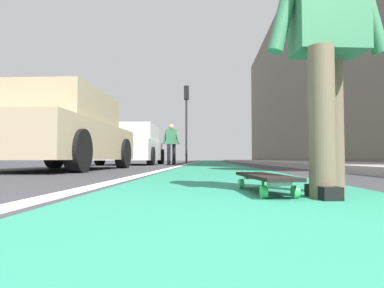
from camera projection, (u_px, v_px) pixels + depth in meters
ground_plane at (214, 166)px, 10.61m from camera, size 80.00×80.00×0.00m
bike_lane_paint at (211, 162)px, 24.58m from camera, size 56.00×1.81×0.00m
lane_stripe_white at (194, 162)px, 20.64m from camera, size 52.00×0.16×0.01m
sidewalk_curb at (274, 162)px, 18.43m from camera, size 52.00×3.20×0.12m
building_facade at (299, 73)px, 22.57m from camera, size 40.00×1.20×11.88m
skateboard at (264, 178)px, 2.09m from camera, size 0.86×0.29×0.11m
skater_person at (327, 34)px, 1.96m from camera, size 0.48×0.72×1.64m
parked_car_near at (63, 132)px, 6.53m from camera, size 4.27×1.88×1.50m
parked_car_mid at (133, 146)px, 12.65m from camera, size 4.34×2.00×1.47m
traffic_light at (186, 110)px, 19.69m from camera, size 0.33×0.28×4.49m
pedestrian_distant at (171, 141)px, 13.39m from camera, size 0.45×0.70×1.60m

